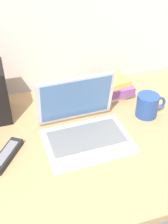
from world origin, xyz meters
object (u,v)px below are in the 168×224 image
Objects in this scene: laptop at (84,126)px; remote_control_far at (7,155)px; coffee_mug at (148,105)px; book_stack at (109,87)px.

laptop is 0.29m from remote_control_far.
remote_control_far is at bearing -171.23° from coffee_mug.
remote_control_far is (-0.57, -0.09, -0.04)m from coffee_mug.
laptop is 2.02× the size of remote_control_far.
coffee_mug is 0.58m from remote_control_far.
laptop is 2.51× the size of coffee_mug.
remote_control_far is at bearing -149.59° from book_stack.
laptop reaches higher than remote_control_far.
remote_control_far is 0.80× the size of book_stack.
book_stack is at bearing 30.41° from remote_control_far.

